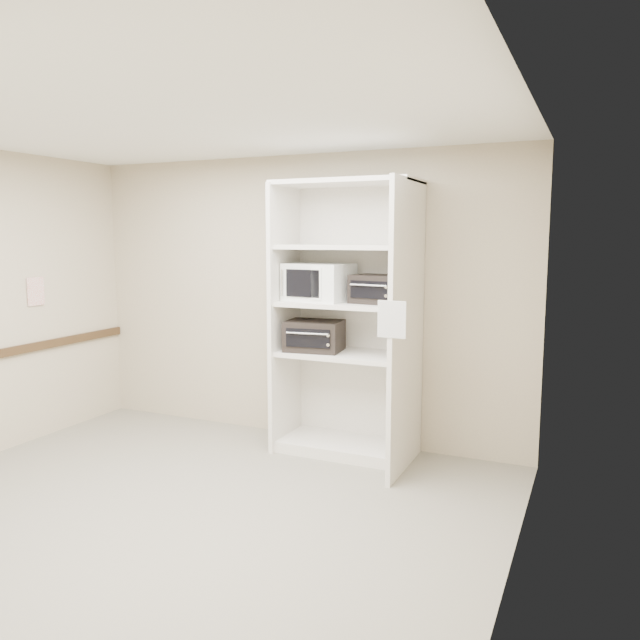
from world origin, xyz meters
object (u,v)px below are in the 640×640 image
at_px(toaster_oven_lower, 314,336).
at_px(toaster_oven_upper, 378,289).
at_px(shelving_unit, 351,329).
at_px(microwave, 319,282).

bearing_deg(toaster_oven_lower, toaster_oven_upper, -2.64).
distance_m(shelving_unit, microwave, 0.51).
distance_m(shelving_unit, toaster_oven_lower, 0.35).
bearing_deg(toaster_oven_lower, shelving_unit, -0.00).
distance_m(shelving_unit, toaster_oven_upper, 0.44).
xyz_separation_m(microwave, toaster_oven_upper, (0.56, -0.01, -0.04)).
height_order(shelving_unit, toaster_oven_upper, shelving_unit).
relative_size(shelving_unit, microwave, 4.36).
relative_size(shelving_unit, toaster_oven_upper, 5.68).
xyz_separation_m(shelving_unit, toaster_oven_lower, (-0.34, -0.04, -0.08)).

